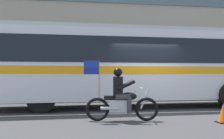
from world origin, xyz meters
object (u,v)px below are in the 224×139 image
(transit_bus, at_px, (139,62))
(fire_hydrant, at_px, (104,91))
(motorcycle_with_rider, at_px, (121,98))
(traffic_cone, at_px, (223,114))

(transit_bus, relative_size, fire_hydrant, 16.74)
(motorcycle_with_rider, relative_size, traffic_cone, 3.96)
(transit_bus, distance_m, motorcycle_with_rider, 3.76)
(transit_bus, xyz_separation_m, motorcycle_with_rider, (-1.39, -3.27, -1.22))
(motorcycle_with_rider, height_order, traffic_cone, motorcycle_with_rider)
(motorcycle_with_rider, relative_size, fire_hydrant, 2.91)
(transit_bus, bearing_deg, fire_hydrant, 110.72)
(transit_bus, distance_m, fire_hydrant, 3.33)
(fire_hydrant, xyz_separation_m, traffic_cone, (2.49, -6.87, -0.26))
(motorcycle_with_rider, bearing_deg, traffic_cone, -15.05)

